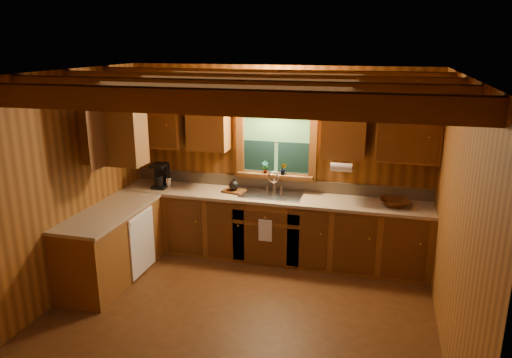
{
  "coord_description": "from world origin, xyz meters",
  "views": [
    {
      "loc": [
        1.39,
        -4.41,
        2.91
      ],
      "look_at": [
        0.0,
        0.8,
        1.35
      ],
      "focal_mm": 33.73,
      "sensor_mm": 36.0,
      "label": 1
    }
  ],
  "objects": [
    {
      "name": "room",
      "position": [
        0.0,
        0.0,
        1.3
      ],
      "size": [
        4.2,
        4.2,
        4.2
      ],
      "color": "#4E2C12",
      "rests_on": "ground"
    },
    {
      "name": "ceiling_beams",
      "position": [
        0.0,
        0.0,
        2.49
      ],
      "size": [
        4.2,
        2.54,
        0.18
      ],
      "color": "brown",
      "rests_on": "room"
    },
    {
      "name": "base_cabinets",
      "position": [
        -0.49,
        1.28,
        0.43
      ],
      "size": [
        4.2,
        2.22,
        0.86
      ],
      "color": "brown",
      "rests_on": "ground"
    },
    {
      "name": "countertop",
      "position": [
        -0.48,
        1.29,
        0.88
      ],
      "size": [
        4.2,
        2.24,
        0.04
      ],
      "color": "tan",
      "rests_on": "base_cabinets"
    },
    {
      "name": "backsplash",
      "position": [
        0.0,
        1.89,
        0.98
      ],
      "size": [
        4.2,
        0.02,
        0.16
      ],
      "primitive_type": "cube",
      "color": "tan",
      "rests_on": "room"
    },
    {
      "name": "dishwasher_panel",
      "position": [
        -1.47,
        0.68,
        0.43
      ],
      "size": [
        0.02,
        0.6,
        0.8
      ],
      "primitive_type": "cube",
      "color": "white",
      "rests_on": "base_cabinets"
    },
    {
      "name": "upper_cabinets",
      "position": [
        -0.56,
        1.42,
        1.84
      ],
      "size": [
        4.19,
        1.77,
        0.78
      ],
      "color": "brown",
      "rests_on": "room"
    },
    {
      "name": "window",
      "position": [
        0.0,
        1.87,
        1.53
      ],
      "size": [
        1.12,
        0.08,
        1.0
      ],
      "color": "brown",
      "rests_on": "room"
    },
    {
      "name": "window_sill",
      "position": [
        0.0,
        1.82,
        1.12
      ],
      "size": [
        1.06,
        0.14,
        0.04
      ],
      "primitive_type": "cube",
      "color": "brown",
      "rests_on": "room"
    },
    {
      "name": "wall_sconce",
      "position": [
        0.0,
        1.75,
        2.16
      ],
      "size": [
        0.45,
        0.21,
        0.17
      ],
      "color": "black",
      "rests_on": "room"
    },
    {
      "name": "paper_towel_roll",
      "position": [
        0.92,
        1.53,
        1.37
      ],
      "size": [
        0.27,
        0.11,
        0.11
      ],
      "primitive_type": "cylinder",
      "rotation": [
        0.0,
        1.57,
        0.0
      ],
      "color": "white",
      "rests_on": "upper_cabinets"
    },
    {
      "name": "dish_towel",
      "position": [
        0.0,
        1.26,
        0.52
      ],
      "size": [
        0.18,
        0.01,
        0.3
      ],
      "primitive_type": "cube",
      "color": "white",
      "rests_on": "base_cabinets"
    },
    {
      "name": "sink",
      "position": [
        0.0,
        1.6,
        0.86
      ],
      "size": [
        0.82,
        0.48,
        0.43
      ],
      "color": "silver",
      "rests_on": "countertop"
    },
    {
      "name": "coffee_maker",
      "position": [
        -1.6,
        1.56,
        1.07
      ],
      "size": [
        0.2,
        0.25,
        0.35
      ],
      "rotation": [
        0.0,
        0.0,
        0.02
      ],
      "color": "black",
      "rests_on": "countertop"
    },
    {
      "name": "utensil_crock",
      "position": [
        -1.51,
        1.61,
        0.98
      ],
      "size": [
        0.11,
        0.11,
        0.31
      ],
      "rotation": [
        0.0,
        0.0,
        -0.35
      ],
      "color": "silver",
      "rests_on": "countertop"
    },
    {
      "name": "cutting_board",
      "position": [
        -0.53,
        1.6,
        0.91
      ],
      "size": [
        0.34,
        0.27,
        0.03
      ],
      "primitive_type": "cube",
      "rotation": [
        0.0,
        0.0,
        -0.22
      ],
      "color": "#522D11",
      "rests_on": "countertop"
    },
    {
      "name": "teakettle",
      "position": [
        -0.53,
        1.6,
        0.99
      ],
      "size": [
        0.14,
        0.14,
        0.17
      ],
      "rotation": [
        0.0,
        0.0,
        -0.39
      ],
      "color": "black",
      "rests_on": "cutting_board"
    },
    {
      "name": "wicker_basket",
      "position": [
        1.6,
        1.58,
        0.94
      ],
      "size": [
        0.4,
        0.4,
        0.09
      ],
      "primitive_type": "imported",
      "rotation": [
        0.0,
        0.0,
        0.09
      ],
      "color": "#48230C",
      "rests_on": "countertop"
    },
    {
      "name": "potted_plant_left",
      "position": [
        -0.14,
        1.8,
        1.23
      ],
      "size": [
        0.11,
        0.1,
        0.18
      ],
      "primitive_type": "imported",
      "rotation": [
        0.0,
        0.0,
        0.43
      ],
      "color": "#522D11",
      "rests_on": "window_sill"
    },
    {
      "name": "potted_plant_right",
      "position": [
        0.12,
        1.81,
        1.22
      ],
      "size": [
        0.11,
        0.09,
        0.16
      ],
      "primitive_type": "imported",
      "rotation": [
        0.0,
        0.0,
        -0.25
      ],
      "color": "#522D11",
      "rests_on": "window_sill"
    }
  ]
}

